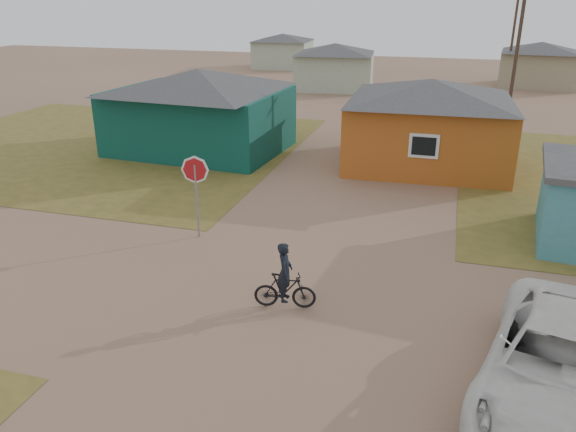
% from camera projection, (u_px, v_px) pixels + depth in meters
% --- Properties ---
extents(ground, '(120.00, 120.00, 0.00)m').
position_uv_depth(ground, '(288.00, 310.00, 14.11)').
color(ground, '#946D55').
extents(grass_nw, '(20.00, 18.00, 0.00)m').
position_uv_depth(grass_nw, '(101.00, 144.00, 29.32)').
color(grass_nw, olive).
rests_on(grass_nw, ground).
extents(house_teal, '(8.93, 7.08, 4.00)m').
position_uv_depth(house_teal, '(199.00, 109.00, 27.57)').
color(house_teal, '#0A3C33').
rests_on(house_teal, ground).
extents(house_yellow, '(7.72, 6.76, 3.90)m').
position_uv_depth(house_yellow, '(429.00, 122.00, 25.18)').
color(house_yellow, '#B2581B').
rests_on(house_yellow, ground).
extents(house_pale_west, '(7.04, 6.15, 3.60)m').
position_uv_depth(house_pale_west, '(335.00, 66.00, 45.26)').
color(house_pale_west, '#A8B79D').
rests_on(house_pale_west, ground).
extents(house_beige_east, '(6.95, 6.05, 3.60)m').
position_uv_depth(house_beige_east, '(539.00, 64.00, 46.44)').
color(house_beige_east, gray).
rests_on(house_beige_east, ground).
extents(house_pale_north, '(6.28, 5.81, 3.40)m').
position_uv_depth(house_pale_north, '(283.00, 50.00, 58.06)').
color(house_pale_north, '#A8B79D').
rests_on(house_pale_north, ground).
extents(utility_pole_near, '(1.40, 0.20, 8.00)m').
position_uv_depth(utility_pole_near, '(516.00, 57.00, 30.47)').
color(utility_pole_near, '#423128').
rests_on(utility_pole_near, ground).
extents(utility_pole_far, '(1.40, 0.20, 8.00)m').
position_uv_depth(utility_pole_far, '(513.00, 36.00, 44.46)').
color(utility_pole_far, '#423128').
rests_on(utility_pole_far, ground).
extents(stop_sign, '(0.87, 0.26, 2.73)m').
position_uv_depth(stop_sign, '(195.00, 179.00, 17.58)').
color(stop_sign, gray).
rests_on(stop_sign, ground).
extents(cyclist, '(1.63, 0.73, 1.78)m').
position_uv_depth(cyclist, '(285.00, 284.00, 14.02)').
color(cyclist, black).
rests_on(cyclist, ground).
extents(vehicle, '(4.11, 6.54, 1.68)m').
position_uv_depth(vehicle, '(563.00, 366.00, 10.65)').
color(vehicle, silver).
rests_on(vehicle, ground).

